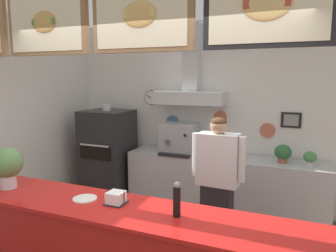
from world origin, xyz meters
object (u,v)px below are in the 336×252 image
at_px(potted_thyme, 215,148).
at_px(basil_vase, 7,165).
at_px(napkin_holder, 116,198).
at_px(shop_worker, 217,185).
at_px(pepper_grinder, 177,199).
at_px(condiment_plate, 85,199).
at_px(espresso_machine, 180,139).
at_px(potted_basil, 310,158).
at_px(potted_sage, 283,153).
at_px(pizza_oven, 108,156).

bearing_deg(potted_thyme, basil_vase, -117.23).
bearing_deg(napkin_holder, shop_worker, 67.53).
height_order(pepper_grinder, condiment_plate, pepper_grinder).
bearing_deg(potted_thyme, napkin_holder, -94.24).
bearing_deg(pepper_grinder, basil_vase, -178.93).
bearing_deg(napkin_holder, condiment_plate, -175.50).
distance_m(espresso_machine, potted_thyme, 0.58).
relative_size(potted_basil, napkin_holder, 1.25).
bearing_deg(condiment_plate, pepper_grinder, -0.75).
distance_m(espresso_machine, basil_vase, 2.64).
bearing_deg(napkin_holder, espresso_machine, 98.84).
xyz_separation_m(espresso_machine, potted_basil, (1.86, -0.01, -0.12)).
bearing_deg(shop_worker, condiment_plate, 61.09).
bearing_deg(potted_basil, basil_vase, -135.98).
xyz_separation_m(espresso_machine, pepper_grinder, (0.92, -2.50, 0.06)).
height_order(potted_basil, pepper_grinder, pepper_grinder).
xyz_separation_m(potted_sage, pepper_grinder, (-0.59, -2.52, 0.15)).
height_order(shop_worker, pepper_grinder, shop_worker).
relative_size(shop_worker, potted_sage, 6.46).
bearing_deg(shop_worker, pepper_grinder, 94.21).
relative_size(pizza_oven, potted_thyme, 7.27).
height_order(pizza_oven, napkin_holder, pizza_oven).
height_order(basil_vase, condiment_plate, basil_vase).
xyz_separation_m(potted_sage, napkin_holder, (-1.14, -2.49, 0.07)).
distance_m(potted_basil, condiment_plate, 3.04).
bearing_deg(pepper_grinder, potted_thyme, 98.15).
bearing_deg(shop_worker, potted_basil, -125.56).
height_order(potted_thyme, basil_vase, basil_vase).
bearing_deg(pepper_grinder, napkin_holder, 176.42).
distance_m(pizza_oven, pepper_grinder, 3.22).
xyz_separation_m(potted_thyme, napkin_holder, (-0.18, -2.47, 0.08)).
bearing_deg(potted_sage, pepper_grinder, -103.24).
bearing_deg(basil_vase, shop_worker, 38.99).
bearing_deg(basil_vase, potted_thyme, 62.77).
height_order(pepper_grinder, napkin_holder, pepper_grinder).
bearing_deg(napkin_holder, potted_basil, 58.86).
bearing_deg(potted_basil, condiment_plate, -125.63).
distance_m(potted_basil, potted_sage, 0.35).
distance_m(pepper_grinder, napkin_holder, 0.55).
bearing_deg(shop_worker, napkin_holder, 70.93).
bearing_deg(basil_vase, pepper_grinder, 1.07).
bearing_deg(napkin_holder, pizza_oven, 124.69).
xyz_separation_m(potted_basil, pepper_grinder, (-0.94, -2.48, 0.18)).
height_order(pizza_oven, potted_sage, pizza_oven).
bearing_deg(pizza_oven, potted_sage, 3.40).
height_order(pizza_oven, basil_vase, pizza_oven).
bearing_deg(condiment_plate, pizza_oven, 119.31).
xyz_separation_m(shop_worker, potted_sage, (0.61, 1.22, 0.16)).
xyz_separation_m(espresso_machine, napkin_holder, (0.38, -2.46, -0.03)).
relative_size(potted_sage, potted_thyme, 1.14).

